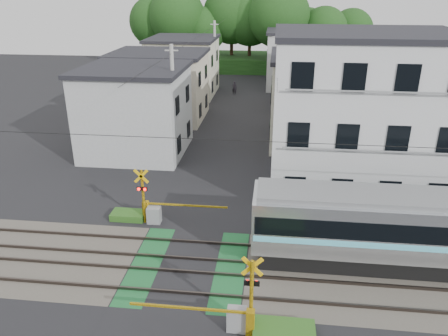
# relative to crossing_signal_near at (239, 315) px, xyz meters

# --- Properties ---
(ground) EXTENTS (120.00, 120.00, 0.00)m
(ground) POSITION_rel_crossing_signal_near_xyz_m (-2.59, 3.65, -0.71)
(ground) COLOR black
(track_bed) EXTENTS (120.00, 120.00, 0.14)m
(track_bed) POSITION_rel_crossing_signal_near_xyz_m (-2.59, 3.65, -0.67)
(track_bed) COLOR #47423A
(track_bed) RESTS_ON ground
(crossing_signal_near) EXTENTS (4.74, 0.65, 3.09)m
(crossing_signal_near) POSITION_rel_crossing_signal_near_xyz_m (0.00, 0.00, 0.00)
(crossing_signal_near) COLOR yellow
(crossing_signal_near) RESTS_ON ground
(crossing_signal_far) EXTENTS (4.74, 0.65, 3.09)m
(crossing_signal_far) POSITION_rel_crossing_signal_near_xyz_m (-5.17, 7.31, 0.00)
(crossing_signal_far) COLOR yellow
(crossing_signal_far) RESTS_ON ground
(apartment_block) EXTENTS (10.20, 8.36, 9.30)m
(apartment_block) POSITION_rel_crossing_signal_near_xyz_m (5.91, 13.15, 3.94)
(apartment_block) COLOR silver
(apartment_block) RESTS_ON ground
(houses_row) EXTENTS (22.07, 31.35, 6.80)m
(houses_row) POSITION_rel_crossing_signal_near_xyz_m (-2.33, 29.57, 2.53)
(houses_row) COLOR #AFB2B4
(houses_row) RESTS_ON ground
(tree_hill) EXTENTS (40.00, 12.67, 11.88)m
(tree_hill) POSITION_rel_crossing_signal_near_xyz_m (-3.69, 52.51, 5.12)
(tree_hill) COLOR #1C4316
(tree_hill) RESTS_ON ground
(catenary) EXTENTS (60.00, 5.04, 7.00)m
(catenary) POSITION_rel_crossing_signal_near_xyz_m (3.41, 3.69, 2.98)
(catenary) COLOR #2D2D33
(catenary) RESTS_ON ground
(utility_poles) EXTENTS (7.90, 42.00, 8.00)m
(utility_poles) POSITION_rel_crossing_signal_near_xyz_m (-3.64, 26.66, 3.37)
(utility_poles) COLOR #A5A5A0
(utility_poles) RESTS_ON ground
(pedestrian) EXTENTS (0.57, 0.40, 1.51)m
(pedestrian) POSITION_rel_crossing_signal_near_xyz_m (-3.66, 37.00, 0.04)
(pedestrian) COLOR #27222B
(pedestrian) RESTS_ON ground
(weed_patches) EXTENTS (10.25, 8.80, 0.40)m
(weed_patches) POSITION_rel_crossing_signal_near_xyz_m (-0.83, 3.56, -0.53)
(weed_patches) COLOR #2D5E1E
(weed_patches) RESTS_ON ground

